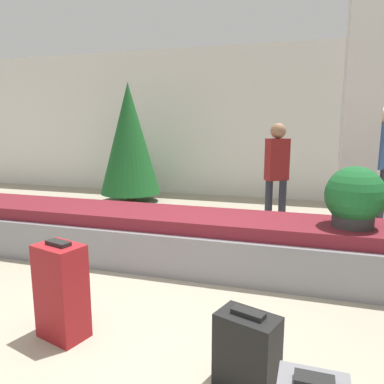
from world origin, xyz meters
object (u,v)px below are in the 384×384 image
at_px(suitcase_2, 62,291).
at_px(traveler_0, 379,154).
at_px(decorated_tree, 129,139).
at_px(potted_plant_1, 354,198).
at_px(pillar, 360,123).
at_px(traveler_1, 277,168).
at_px(suitcase_0, 247,351).

distance_m(suitcase_2, traveler_0, 5.19).
bearing_deg(decorated_tree, potted_plant_1, -37.91).
relative_size(pillar, traveler_1, 2.00).
relative_size(traveler_0, decorated_tree, 0.77).
bearing_deg(decorated_tree, pillar, -20.91).
bearing_deg(potted_plant_1, pillar, 83.13).
bearing_deg(traveler_0, suitcase_2, -3.54).
bearing_deg(traveler_0, pillar, 8.09).
xyz_separation_m(suitcase_0, decorated_tree, (-3.13, 4.86, 1.04)).
bearing_deg(suitcase_0, traveler_1, 111.23).
height_order(traveler_0, traveler_1, traveler_0).
bearing_deg(pillar, suitcase_2, -126.86).
xyz_separation_m(traveler_1, decorated_tree, (-3.02, 1.31, 0.34)).
xyz_separation_m(pillar, traveler_0, (0.46, 1.15, -0.48)).
bearing_deg(traveler_0, traveler_1, -29.30).
relative_size(pillar, potted_plant_1, 5.34).
relative_size(pillar, suitcase_2, 4.23).
bearing_deg(traveler_1, pillar, -48.24).
xyz_separation_m(suitcase_0, potted_plant_1, (0.76, 1.82, 0.64)).
height_order(pillar, traveler_1, pillar).
bearing_deg(decorated_tree, suitcase_0, -57.16).
distance_m(suitcase_2, traveler_1, 3.68).
bearing_deg(suitcase_0, decorated_tree, 142.28).
distance_m(suitcase_2, decorated_tree, 5.08).
bearing_deg(potted_plant_1, traveler_1, 116.83).
height_order(potted_plant_1, traveler_0, traveler_0).
distance_m(traveler_0, decorated_tree, 4.55).
bearing_deg(suitcase_2, suitcase_0, 9.72).
height_order(potted_plant_1, decorated_tree, decorated_tree).
bearing_deg(suitcase_2, potted_plant_1, 53.50).
xyz_separation_m(suitcase_0, suitcase_2, (-1.42, 0.16, 0.12)).
distance_m(suitcase_0, suitcase_2, 1.43).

